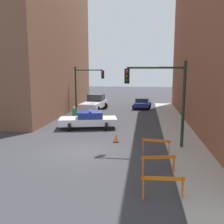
# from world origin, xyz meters

# --- Properties ---
(ground_plane) EXTENTS (120.00, 120.00, 0.00)m
(ground_plane) POSITION_xyz_m (0.00, 0.00, 0.00)
(ground_plane) COLOR #38383D
(sidewalk_right) EXTENTS (2.40, 44.00, 0.12)m
(sidewalk_right) POSITION_xyz_m (6.20, 0.00, 0.06)
(sidewalk_right) COLOR #B2ADA3
(sidewalk_right) RESTS_ON ground_plane
(building_corner_left) EXTENTS (14.00, 20.00, 16.34)m
(building_corner_left) POSITION_xyz_m (-12.00, 14.00, 8.17)
(building_corner_left) COLOR brown
(building_corner_left) RESTS_ON ground_plane
(traffic_light_near) EXTENTS (3.64, 0.35, 5.20)m
(traffic_light_near) POSITION_xyz_m (4.73, 1.33, 3.53)
(traffic_light_near) COLOR black
(traffic_light_near) RESTS_ON sidewalk_right
(traffic_light_far) EXTENTS (3.44, 0.35, 5.20)m
(traffic_light_far) POSITION_xyz_m (-3.30, 14.34, 3.40)
(traffic_light_far) COLOR black
(traffic_light_far) RESTS_ON ground_plane
(police_car) EXTENTS (4.98, 2.97, 1.52)m
(police_car) POSITION_xyz_m (-0.98, 5.95, 0.72)
(police_car) COLOR white
(police_car) RESTS_ON ground_plane
(white_truck) EXTENTS (2.91, 5.54, 1.90)m
(white_truck) POSITION_xyz_m (-2.38, 15.10, 0.91)
(white_truck) COLOR silver
(white_truck) RESTS_ON ground_plane
(parked_car_near) EXTENTS (2.43, 4.39, 1.31)m
(parked_car_near) POSITION_xyz_m (3.27, 17.96, 0.67)
(parked_car_near) COLOR navy
(parked_car_near) RESTS_ON ground_plane
(pedestrian_crossing) EXTENTS (0.42, 0.42, 1.66)m
(pedestrian_crossing) POSITION_xyz_m (-2.50, 7.02, 0.86)
(pedestrian_crossing) COLOR #474C66
(pedestrian_crossing) RESTS_ON ground_plane
(barrier_front) EXTENTS (1.60, 0.25, 0.90)m
(barrier_front) POSITION_xyz_m (4.33, -5.07, 0.62)
(barrier_front) COLOR orange
(barrier_front) RESTS_ON ground_plane
(barrier_mid) EXTENTS (1.58, 0.44, 0.90)m
(barrier_mid) POSITION_xyz_m (4.29, -2.77, 0.62)
(barrier_mid) COLOR orange
(barrier_mid) RESTS_ON ground_plane
(barrier_back) EXTENTS (1.59, 0.35, 0.90)m
(barrier_back) POSITION_xyz_m (4.29, 0.00, 0.62)
(barrier_back) COLOR orange
(barrier_back) RESTS_ON ground_plane
(traffic_cone) EXTENTS (0.36, 0.36, 0.66)m
(traffic_cone) POSITION_xyz_m (1.74, 2.21, 0.32)
(traffic_cone) COLOR black
(traffic_cone) RESTS_ON ground_plane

